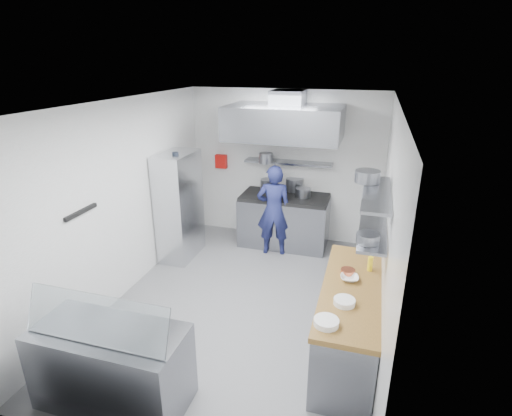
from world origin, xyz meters
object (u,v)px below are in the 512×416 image
(chef, at_px, (274,210))
(display_case, at_px, (113,366))
(wire_rack, at_px, (179,206))
(gas_range, at_px, (284,221))

(chef, bearing_deg, display_case, 67.61)
(wire_rack, distance_m, display_case, 3.28)
(wire_rack, bearing_deg, chef, 19.70)
(gas_range, distance_m, wire_rack, 1.95)
(gas_range, height_order, chef, chef)
(wire_rack, bearing_deg, gas_range, 30.46)
(gas_range, bearing_deg, display_case, -101.33)
(gas_range, relative_size, chef, 0.99)
(wire_rack, bearing_deg, display_case, -75.57)
(chef, distance_m, display_case, 3.78)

